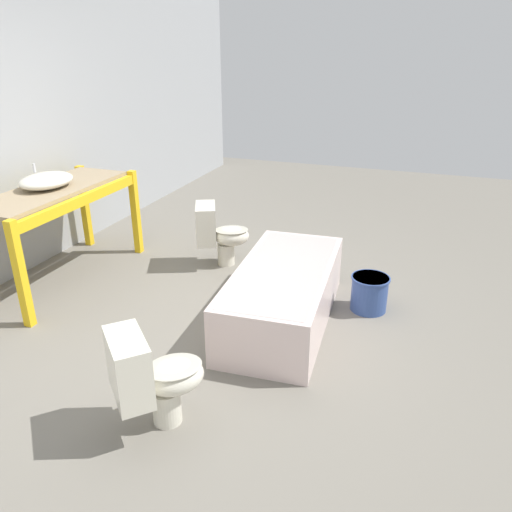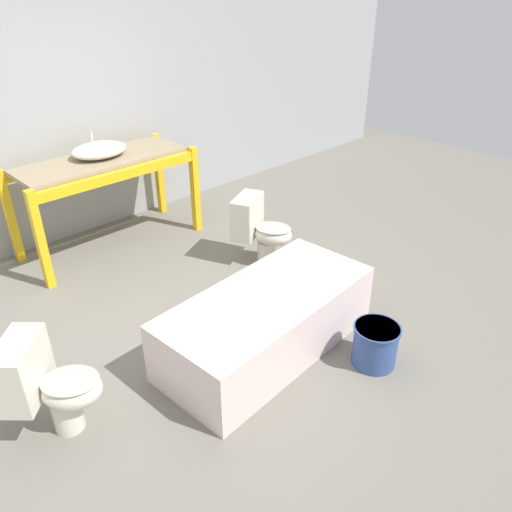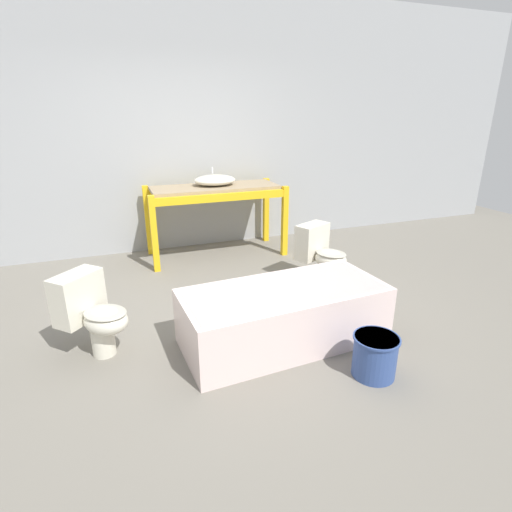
% 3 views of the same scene
% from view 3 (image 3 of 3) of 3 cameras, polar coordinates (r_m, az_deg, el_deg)
% --- Properties ---
extents(ground_plane, '(12.00, 12.00, 0.00)m').
position_cam_3_polar(ground_plane, '(3.73, -5.00, -8.47)').
color(ground_plane, slate).
extents(warehouse_wall_rear, '(10.80, 0.08, 3.20)m').
position_cam_3_polar(warehouse_wall_rear, '(5.40, -12.04, 17.77)').
color(warehouse_wall_rear, '#9EA0A3').
rests_on(warehouse_wall_rear, ground_plane).
extents(shelving_rack, '(1.70, 0.72, 0.90)m').
position_cam_3_polar(shelving_rack, '(5.08, -5.84, 8.28)').
color(shelving_rack, yellow).
rests_on(shelving_rack, ground_plane).
extents(sink_basin, '(0.52, 0.41, 0.21)m').
position_cam_3_polar(sink_basin, '(5.08, -5.91, 10.73)').
color(sink_basin, silver).
rests_on(sink_basin, shelving_rack).
extents(bathtub_main, '(1.66, 0.82, 0.46)m').
position_cam_3_polar(bathtub_main, '(3.23, 4.02, -7.89)').
color(bathtub_main, silver).
rests_on(bathtub_main, ground_plane).
extents(toilet_near, '(0.61, 0.60, 0.64)m').
position_cam_3_polar(toilet_near, '(3.28, -22.39, -7.29)').
color(toilet_near, silver).
rests_on(toilet_near, ground_plane).
extents(toilet_far, '(0.52, 0.62, 0.64)m').
position_cam_3_polar(toilet_far, '(4.32, 9.22, 0.60)').
color(toilet_far, silver).
rests_on(toilet_far, ground_plane).
extents(bucket_white, '(0.32, 0.32, 0.31)m').
position_cam_3_polar(bucket_white, '(3.01, 16.61, -13.40)').
color(bucket_white, '#334C8C').
rests_on(bucket_white, ground_plane).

